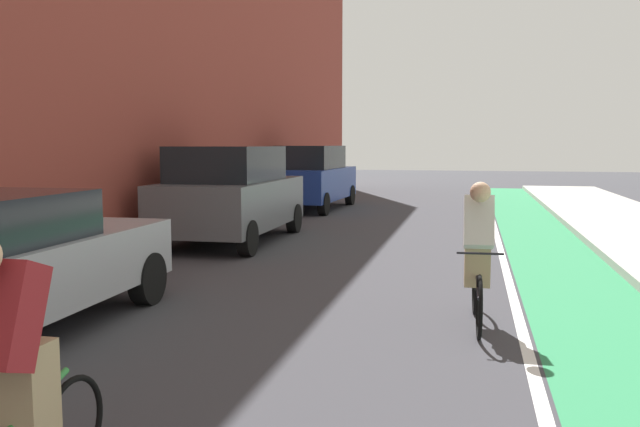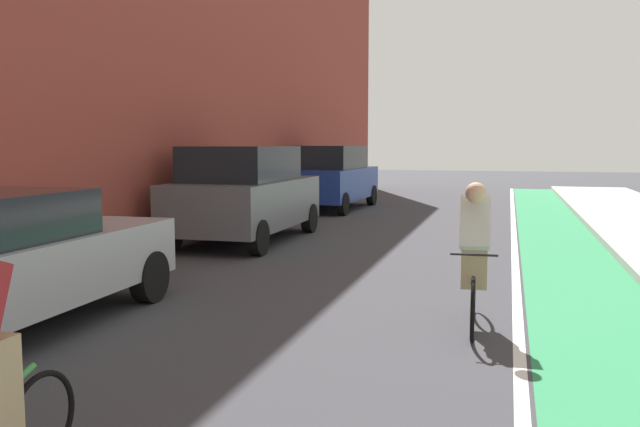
# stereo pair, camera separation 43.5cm
# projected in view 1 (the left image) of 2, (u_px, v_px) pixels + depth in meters

# --- Properties ---
(ground_plane) EXTENTS (82.93, 82.93, 0.00)m
(ground_plane) POSITION_uv_depth(u_px,v_px,m) (358.00, 267.00, 10.81)
(ground_plane) COLOR #38383D
(bike_lane_paint) EXTENTS (1.60, 37.70, 0.00)m
(bike_lane_paint) POSITION_uv_depth(u_px,v_px,m) (552.00, 255.00, 12.01)
(bike_lane_paint) COLOR #2D8451
(bike_lane_paint) RESTS_ON ground
(lane_divider_stripe) EXTENTS (0.12, 37.70, 0.00)m
(lane_divider_stripe) POSITION_uv_depth(u_px,v_px,m) (501.00, 253.00, 12.21)
(lane_divider_stripe) COLOR white
(lane_divider_stripe) RESTS_ON ground
(parked_suv_gray) EXTENTS (2.03, 4.43, 1.98)m
(parked_suv_gray) POSITION_uv_depth(u_px,v_px,m) (231.00, 193.00, 13.49)
(parked_suv_gray) COLOR #595B60
(parked_suv_gray) RESTS_ON ground
(parked_suv_blue) EXTENTS (1.97, 4.59, 1.98)m
(parked_suv_blue) POSITION_uv_depth(u_px,v_px,m) (313.00, 177.00, 20.38)
(parked_suv_blue) COLOR navy
(parked_suv_blue) RESTS_ON ground
(cyclist_mid) EXTENTS (0.48, 1.66, 1.58)m
(cyclist_mid) POSITION_uv_depth(u_px,v_px,m) (12.00, 375.00, 3.46)
(cyclist_mid) COLOR black
(cyclist_mid) RESTS_ON ground
(cyclist_trailing) EXTENTS (0.48, 1.73, 1.62)m
(cyclist_trailing) POSITION_uv_depth(u_px,v_px,m) (478.00, 250.00, 7.26)
(cyclist_trailing) COLOR black
(cyclist_trailing) RESTS_ON ground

